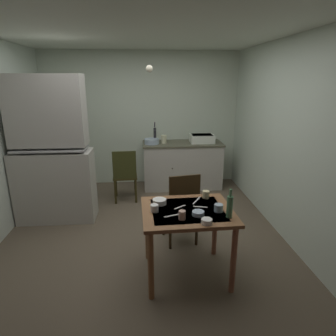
{
  "coord_description": "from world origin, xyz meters",
  "views": [
    {
      "loc": [
        0.05,
        -3.47,
        2.01
      ],
      "look_at": [
        0.33,
        0.05,
        0.92
      ],
      "focal_mm": 30.87,
      "sensor_mm": 36.0,
      "label": 1
    }
  ],
  "objects_px": {
    "sink_basin": "(202,138)",
    "chair_far_side": "(182,207)",
    "hutch_cabinet": "(52,156)",
    "glass_bottle": "(230,206)",
    "mug_dark": "(182,215)",
    "hand_pump": "(155,134)",
    "chair_by_counter": "(125,174)",
    "mixing_bowl_counter": "(152,141)",
    "serving_bowl_wide": "(207,221)",
    "dining_table": "(187,220)"
  },
  "relations": [
    {
      "from": "glass_bottle",
      "to": "mug_dark",
      "type": "bearing_deg",
      "value": -178.72
    },
    {
      "from": "hand_pump",
      "to": "glass_bottle",
      "type": "height_order",
      "value": "hand_pump"
    },
    {
      "from": "chair_by_counter",
      "to": "mug_dark",
      "type": "height_order",
      "value": "chair_by_counter"
    },
    {
      "from": "hutch_cabinet",
      "to": "glass_bottle",
      "type": "height_order",
      "value": "hutch_cabinet"
    },
    {
      "from": "hand_pump",
      "to": "chair_by_counter",
      "type": "xyz_separation_m",
      "value": [
        -0.54,
        -0.68,
        -0.56
      ]
    },
    {
      "from": "sink_basin",
      "to": "glass_bottle",
      "type": "height_order",
      "value": "glass_bottle"
    },
    {
      "from": "hutch_cabinet",
      "to": "dining_table",
      "type": "distance_m",
      "value": 2.26
    },
    {
      "from": "chair_far_side",
      "to": "mug_dark",
      "type": "relative_size",
      "value": 10.79
    },
    {
      "from": "sink_basin",
      "to": "hand_pump",
      "type": "distance_m",
      "value": 0.89
    },
    {
      "from": "sink_basin",
      "to": "chair_far_side",
      "type": "height_order",
      "value": "sink_basin"
    },
    {
      "from": "hand_pump",
      "to": "mixing_bowl_counter",
      "type": "xyz_separation_m",
      "value": [
        -0.06,
        -0.1,
        -0.12
      ]
    },
    {
      "from": "glass_bottle",
      "to": "hutch_cabinet",
      "type": "bearing_deg",
      "value": 142.22
    },
    {
      "from": "mug_dark",
      "to": "glass_bottle",
      "type": "bearing_deg",
      "value": 1.28
    },
    {
      "from": "mixing_bowl_counter",
      "to": "mug_dark",
      "type": "distance_m",
      "value": 2.81
    },
    {
      "from": "hand_pump",
      "to": "chair_far_side",
      "type": "distance_m",
      "value": 2.16
    },
    {
      "from": "sink_basin",
      "to": "serving_bowl_wide",
      "type": "xyz_separation_m",
      "value": [
        -0.53,
        -2.96,
        -0.16
      ]
    },
    {
      "from": "chair_far_side",
      "to": "chair_by_counter",
      "type": "relative_size",
      "value": 1.04
    },
    {
      "from": "glass_bottle",
      "to": "sink_basin",
      "type": "bearing_deg",
      "value": 84.24
    },
    {
      "from": "sink_basin",
      "to": "glass_bottle",
      "type": "distance_m",
      "value": 2.86
    },
    {
      "from": "chair_far_side",
      "to": "dining_table",
      "type": "bearing_deg",
      "value": -92.05
    },
    {
      "from": "sink_basin",
      "to": "chair_by_counter",
      "type": "xyz_separation_m",
      "value": [
        -1.41,
        -0.63,
        -0.46
      ]
    },
    {
      "from": "hand_pump",
      "to": "mug_dark",
      "type": "bearing_deg",
      "value": -87.22
    },
    {
      "from": "hand_pump",
      "to": "chair_by_counter",
      "type": "height_order",
      "value": "hand_pump"
    },
    {
      "from": "mixing_bowl_counter",
      "to": "serving_bowl_wide",
      "type": "xyz_separation_m",
      "value": [
        0.42,
        -2.91,
        -0.13
      ]
    },
    {
      "from": "dining_table",
      "to": "mug_dark",
      "type": "xyz_separation_m",
      "value": [
        -0.08,
        -0.21,
        0.16
      ]
    },
    {
      "from": "mixing_bowl_counter",
      "to": "chair_by_counter",
      "type": "xyz_separation_m",
      "value": [
        -0.47,
        -0.58,
        -0.43
      ]
    },
    {
      "from": "chair_far_side",
      "to": "serving_bowl_wide",
      "type": "bearing_deg",
      "value": -83.23
    },
    {
      "from": "hutch_cabinet",
      "to": "chair_far_side",
      "type": "height_order",
      "value": "hutch_cabinet"
    },
    {
      "from": "hand_pump",
      "to": "mug_dark",
      "type": "distance_m",
      "value": 2.91
    },
    {
      "from": "hand_pump",
      "to": "chair_by_counter",
      "type": "bearing_deg",
      "value": -128.24
    },
    {
      "from": "chair_by_counter",
      "to": "glass_bottle",
      "type": "bearing_deg",
      "value": -62.94
    },
    {
      "from": "hutch_cabinet",
      "to": "sink_basin",
      "type": "xyz_separation_m",
      "value": [
        2.38,
        1.22,
        -0.03
      ]
    },
    {
      "from": "hutch_cabinet",
      "to": "chair_far_side",
      "type": "relative_size",
      "value": 2.2
    },
    {
      "from": "mixing_bowl_counter",
      "to": "dining_table",
      "type": "relative_size",
      "value": 0.29
    },
    {
      "from": "chair_far_side",
      "to": "mug_dark",
      "type": "distance_m",
      "value": 0.88
    },
    {
      "from": "chair_far_side",
      "to": "glass_bottle",
      "type": "distance_m",
      "value": 0.96
    },
    {
      "from": "chair_far_side",
      "to": "mixing_bowl_counter",
      "type": "bearing_deg",
      "value": 98.8
    },
    {
      "from": "hutch_cabinet",
      "to": "chair_far_side",
      "type": "xyz_separation_m",
      "value": [
        1.74,
        -0.81,
        -0.48
      ]
    },
    {
      "from": "chair_far_side",
      "to": "glass_bottle",
      "type": "height_order",
      "value": "glass_bottle"
    },
    {
      "from": "hutch_cabinet",
      "to": "chair_far_side",
      "type": "bearing_deg",
      "value": -25.0
    },
    {
      "from": "hand_pump",
      "to": "mixing_bowl_counter",
      "type": "height_order",
      "value": "hand_pump"
    },
    {
      "from": "hutch_cabinet",
      "to": "mug_dark",
      "type": "relative_size",
      "value": 23.75
    },
    {
      "from": "hutch_cabinet",
      "to": "dining_table",
      "type": "height_order",
      "value": "hutch_cabinet"
    },
    {
      "from": "dining_table",
      "to": "glass_bottle",
      "type": "distance_m",
      "value": 0.48
    },
    {
      "from": "serving_bowl_wide",
      "to": "sink_basin",
      "type": "bearing_deg",
      "value": 79.92
    },
    {
      "from": "hutch_cabinet",
      "to": "chair_by_counter",
      "type": "bearing_deg",
      "value": 31.35
    },
    {
      "from": "hutch_cabinet",
      "to": "chair_far_side",
      "type": "distance_m",
      "value": 1.98
    },
    {
      "from": "dining_table",
      "to": "hutch_cabinet",
      "type": "bearing_deg",
      "value": 140.36
    },
    {
      "from": "serving_bowl_wide",
      "to": "glass_bottle",
      "type": "height_order",
      "value": "glass_bottle"
    },
    {
      "from": "hand_pump",
      "to": "mug_dark",
      "type": "relative_size",
      "value": 4.46
    }
  ]
}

